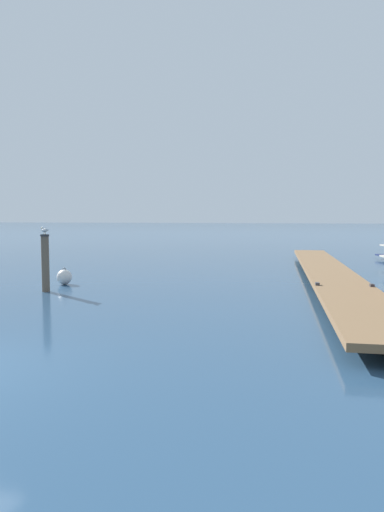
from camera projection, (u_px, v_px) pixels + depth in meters
floating_dock at (328, 272)px, 18.70m from camera, size 3.52×22.89×0.53m
mooring_piling at (45, 262)px, 15.92m from camera, size 0.30×0.30×1.96m
perched_seagull at (45, 230)px, 15.83m from camera, size 0.14×0.38×0.26m
mooring_buoy at (64, 277)px, 17.66m from camera, size 0.57×0.57×0.64m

